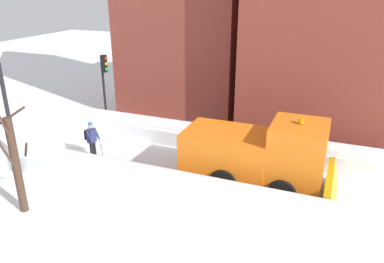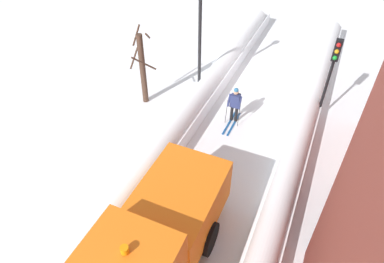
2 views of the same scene
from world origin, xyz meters
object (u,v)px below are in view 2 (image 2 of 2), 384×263
Objects in this scene: traffic_light_pole at (332,67)px; bare_tree_near at (143,68)px; street_lamp at (200,26)px; plow_truck at (158,238)px; skier at (235,103)px.

bare_tree_near is (8.08, 1.80, -1.00)m from traffic_light_pole.
street_lamp reaches higher than traffic_light_pole.
bare_tree_near is (4.80, -7.43, 0.41)m from plow_truck.
plow_truck is 1.46× the size of traffic_light_pole.
bare_tree_near is (1.96, 2.22, -1.50)m from street_lamp.
street_lamp is at bearing -131.56° from bare_tree_near.
traffic_light_pole reaches higher than bare_tree_near.
skier is at bearing -176.47° from bare_tree_near.
bare_tree_near is at bearing 12.58° from traffic_light_pole.
skier is 0.46× the size of bare_tree_near.
street_lamp is at bearing -73.64° from plow_truck.
plow_truck is 7.73m from skier.
skier is 4.30m from traffic_light_pole.
traffic_light_pole is (-3.55, -1.52, 1.89)m from skier.
street_lamp reaches higher than plow_truck.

